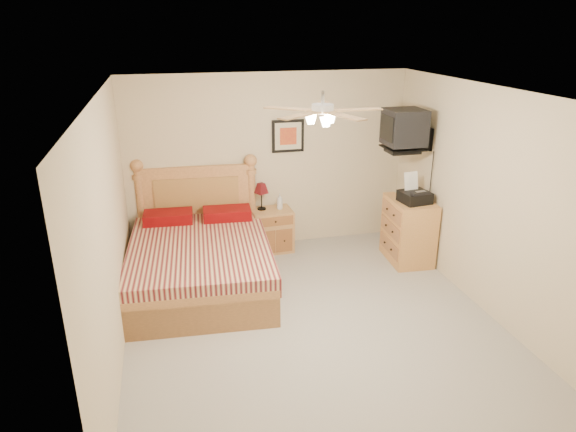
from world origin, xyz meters
name	(u,v)px	position (x,y,z in m)	size (l,w,h in m)	color
floor	(312,322)	(0.00, 0.00, 0.00)	(4.50, 4.50, 0.00)	gray
ceiling	(317,93)	(0.00, 0.00, 2.50)	(4.00, 4.50, 0.04)	white
wall_back	(269,162)	(0.00, 2.25, 1.25)	(4.00, 0.04, 2.50)	beige
wall_front	(416,341)	(0.00, -2.25, 1.25)	(4.00, 0.04, 2.50)	beige
wall_left	(109,235)	(-2.00, 0.00, 1.25)	(0.04, 4.50, 2.50)	beige
wall_right	(487,202)	(2.00, 0.00, 1.25)	(0.04, 4.50, 2.50)	beige
bed	(198,235)	(-1.12, 1.12, 0.70)	(1.66, 2.18, 1.41)	#A46D42
nightstand	(272,230)	(-0.03, 2.00, 0.31)	(0.57, 0.43, 0.62)	#AF8249
table_lamp	(261,196)	(-0.15, 2.07, 0.81)	(0.21, 0.21, 0.39)	#570F15
lotion_bottle	(280,201)	(0.10, 2.02, 0.73)	(0.09, 0.09, 0.23)	silver
framed_picture	(288,136)	(0.27, 2.23, 1.62)	(0.46, 0.04, 0.46)	black
dresser	(408,230)	(1.73, 1.23, 0.44)	(0.52, 0.75, 0.88)	#BA853A
fax_machine	(416,188)	(1.73, 1.13, 1.08)	(0.36, 0.38, 0.38)	black
magazine_lower	(401,194)	(1.68, 1.44, 0.90)	(0.19, 0.25, 0.02)	#B1A98C
magazine_upper	(401,193)	(1.68, 1.45, 0.92)	(0.18, 0.25, 0.02)	gray
wall_tv	(415,130)	(1.75, 1.34, 1.81)	(0.56, 0.46, 0.58)	black
ceiling_fan	(323,111)	(0.00, -0.20, 2.36)	(1.14, 1.14, 0.28)	white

